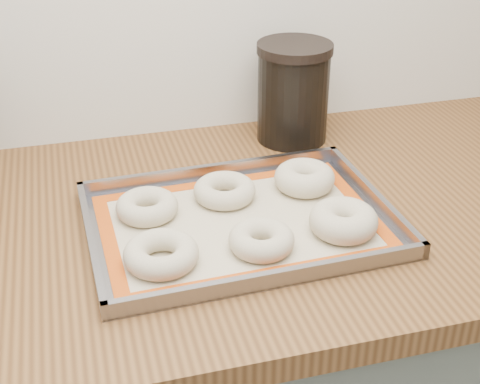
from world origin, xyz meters
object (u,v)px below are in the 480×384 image
object	(u,v)px
bagel_front_left	(161,254)
bagel_back_mid	(225,190)
baking_tray	(240,222)
canister_right	(293,92)
bagel_back_right	(304,178)
bagel_front_mid	(261,240)
bagel_front_right	(343,221)
bagel_back_left	(147,207)

from	to	relation	value
bagel_front_left	bagel_back_mid	xyz separation A→B (m)	(0.13, 0.15, -0.00)
baking_tray	bagel_back_mid	xyz separation A→B (m)	(-0.00, 0.08, 0.01)
canister_right	bagel_back_right	bearing A→B (deg)	-103.13
baking_tray	bagel_back_mid	bearing A→B (deg)	93.63
bagel_front_mid	bagel_front_right	bearing A→B (deg)	5.02
baking_tray	bagel_back_right	bearing A→B (deg)	30.31
bagel_front_right	bagel_back_right	distance (m)	0.14
bagel_back_left	bagel_back_mid	bearing A→B (deg)	7.94
bagel_front_right	bagel_back_left	size ratio (longest dim) A/B	1.06
bagel_front_left	baking_tray	bearing A→B (deg)	28.86
bagel_front_mid	bagel_back_left	size ratio (longest dim) A/B	0.98
bagel_front_right	canister_right	xyz separation A→B (m)	(0.04, 0.34, 0.07)
bagel_front_mid	bagel_back_mid	distance (m)	0.15
baking_tray	bagel_back_right	size ratio (longest dim) A/B	4.66
baking_tray	bagel_back_mid	size ratio (longest dim) A/B	4.67
bagel_front_mid	bagel_back_left	world-z (taller)	bagel_front_mid
baking_tray	bagel_front_right	distance (m)	0.16
bagel_front_left	bagel_back_left	xyz separation A→B (m)	(-0.00, 0.13, -0.00)
bagel_back_left	bagel_back_mid	xyz separation A→B (m)	(0.13, 0.02, -0.00)
bagel_back_left	bagel_back_right	xyz separation A→B (m)	(0.27, 0.02, 0.00)
bagel_front_mid	bagel_back_left	bearing A→B (deg)	136.84
bagel_front_right	bagel_back_left	world-z (taller)	bagel_front_right
baking_tray	bagel_front_left	distance (m)	0.15
bagel_back_mid	bagel_front_left	bearing A→B (deg)	-130.37
bagel_back_right	bagel_front_left	bearing A→B (deg)	-150.42
baking_tray	bagel_front_mid	world-z (taller)	bagel_front_mid
bagel_front_left	canister_right	size ratio (longest dim) A/B	0.56
baking_tray	bagel_back_right	xyz separation A→B (m)	(0.13, 0.08, 0.02)
bagel_front_mid	bagel_front_left	bearing A→B (deg)	178.88
bagel_back_right	bagel_front_right	bearing A→B (deg)	-85.94
bagel_back_left	bagel_back_right	world-z (taller)	bagel_back_right
bagel_back_mid	bagel_front_mid	bearing A→B (deg)	-84.02
bagel_front_left	canister_right	xyz separation A→B (m)	(0.31, 0.35, 0.07)
baking_tray	bagel_front_right	world-z (taller)	bagel_front_right
bagel_front_right	bagel_back_mid	xyz separation A→B (m)	(-0.15, 0.14, -0.00)
bagel_front_left	bagel_back_left	size ratio (longest dim) A/B	1.09
bagel_back_mid	baking_tray	bearing A→B (deg)	-86.37
bagel_front_mid	bagel_back_mid	xyz separation A→B (m)	(-0.02, 0.15, -0.00)
baking_tray	bagel_front_left	size ratio (longest dim) A/B	4.45
baking_tray	bagel_front_mid	xyz separation A→B (m)	(0.01, -0.08, 0.01)
bagel_front_left	bagel_front_mid	distance (m)	0.14
baking_tray	bagel_front_mid	size ratio (longest dim) A/B	4.94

